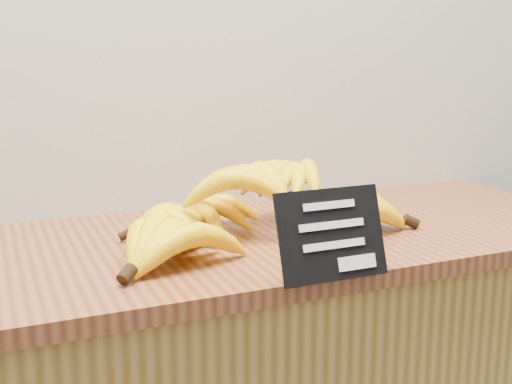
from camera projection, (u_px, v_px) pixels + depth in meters
The scene contains 3 objects.
counter_top at pixel (245, 242), 1.19m from camera, with size 1.43×0.54×0.03m, color brown.
chalkboard_sign at pixel (332, 235), 0.95m from camera, with size 0.17×0.01×0.14m, color black.
banana_pile at pixel (250, 210), 1.15m from camera, with size 0.60×0.36×0.13m.
Camera 1 is at (-0.36, 1.69, 1.26)m, focal length 45.00 mm.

